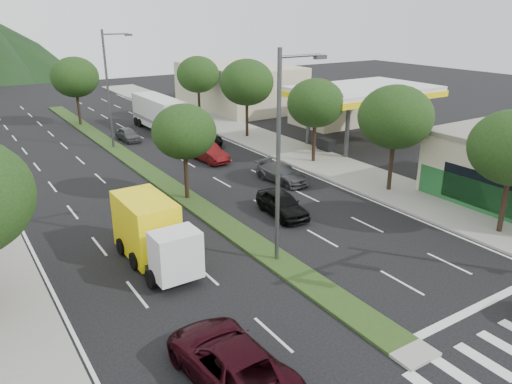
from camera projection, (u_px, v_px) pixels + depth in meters
ground at (404, 349)px, 17.94m from camera, size 160.00×160.00×0.00m
sidewalk_right at (282, 147)px, 44.01m from camera, size 5.00×90.00×0.15m
median at (133, 161)px, 40.01m from camera, size 1.60×56.00×0.12m
crosswalk at (452, 381)px, 16.36m from camera, size 19.00×2.20×0.01m
gas_canopy at (363, 93)px, 43.38m from camera, size 12.20×8.20×5.25m
bldg_right_far at (239, 86)px, 61.70m from camera, size 10.00×16.00×5.20m
tree_r_b at (395, 117)px, 31.79m from camera, size 4.80×4.80×6.94m
tree_r_c at (316, 103)px, 38.21m from camera, size 4.40×4.40×6.48m
tree_r_d at (247, 82)px, 45.95m from camera, size 5.00×5.00×7.17m
tree_r_e at (198, 75)px, 53.93m from camera, size 4.60×4.60×6.71m
tree_med_near at (184, 132)px, 30.62m from camera, size 4.00×4.00×6.02m
tree_med_far at (75, 77)px, 50.93m from camera, size 4.80×4.80×6.94m
streetlight_near at (282, 149)px, 22.44m from camera, size 2.60×0.25×10.00m
streetlight_mid at (110, 84)px, 42.16m from camera, size 2.60×0.25×10.00m
suv_maroon at (230, 361)px, 16.16m from camera, size 2.78×5.61×1.53m
car_queue_a at (282, 204)px, 29.37m from camera, size 2.11×4.36×1.43m
car_queue_b at (282, 173)px, 35.17m from camera, size 2.28×4.55×1.27m
car_queue_c at (208, 153)px, 39.98m from camera, size 1.83×4.36×1.40m
car_queue_d at (201, 137)px, 44.90m from camera, size 2.60×5.05×1.36m
car_queue_e at (128, 134)px, 46.30m from camera, size 1.61×3.58×1.19m
box_truck at (152, 234)px, 23.76m from camera, size 2.44×6.12×3.01m
motorhome at (159, 113)px, 50.02m from camera, size 2.74×8.62×3.30m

